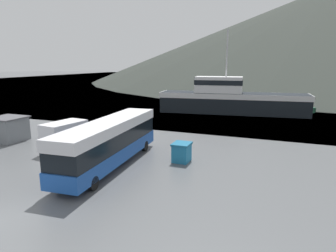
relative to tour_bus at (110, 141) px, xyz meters
name	(u,v)px	position (x,y,z in m)	size (l,w,h in m)	color
ground_plane	(2,221)	(-0.66, -8.87, -1.92)	(400.00, 400.00, 0.00)	#515456
water_surface	(259,79)	(-0.66, 132.22, -1.92)	(240.00, 240.00, 0.00)	slate
hill_backdrop	(328,34)	(26.69, 132.05, 17.65)	(200.03, 200.03, 39.15)	#2D332D
tour_bus	(110,141)	(0.00, 0.00, 0.00)	(3.38, 12.48, 3.43)	#194799
delivery_van	(69,135)	(-5.65, 2.31, -0.57)	(2.67, 5.61, 2.57)	silver
fishing_boat	(230,99)	(4.07, 27.27, 0.26)	(22.33, 7.12, 12.33)	black
storage_bin	(182,152)	(4.63, 2.84, -1.16)	(1.33, 1.53, 1.49)	teal
dock_kiosk	(8,129)	(-13.34, 2.62, -0.73)	(3.16, 3.02, 2.37)	slate
small_boat	(296,108)	(13.58, 33.78, -1.53)	(5.53, 6.01, 0.78)	#1E5138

